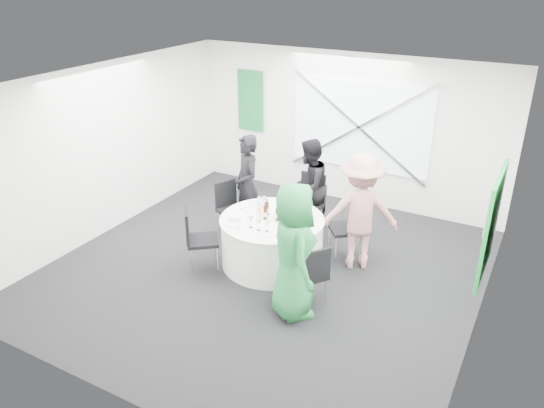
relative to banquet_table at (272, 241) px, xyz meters
The scene contains 48 objects.
floor 0.43m from the banquet_table, 90.00° to the right, with size 6.00×6.00×0.00m, color black.
ceiling 2.43m from the banquet_table, 90.00° to the right, with size 6.00×6.00×0.00m, color silver.
wall_back 2.98m from the banquet_table, 90.00° to the left, with size 6.00×6.00×0.00m, color white.
wall_front 3.36m from the banquet_table, 90.00° to the right, with size 6.00×6.00×0.00m, color white.
wall_left 3.17m from the banquet_table, behind, with size 6.00×6.00×0.00m, color white.
wall_right 3.17m from the banquet_table, ahead, with size 6.00×6.00×0.00m, color white.
window_panel 2.99m from the banquet_table, 83.80° to the left, with size 2.60×0.03×1.60m, color white.
window_brace_a 2.96m from the banquet_table, 83.71° to the left, with size 0.05×0.05×3.16m, color silver.
window_brace_b 2.96m from the banquet_table, 83.71° to the left, with size 0.05×0.05×3.16m, color silver.
green_banner 3.65m from the banquet_table, 126.03° to the left, with size 0.55×0.04×1.20m, color #146632.
green_sign 3.08m from the banquet_table, ahead, with size 0.05×1.20×1.40m, color #17802F.
banquet_table is the anchor object (origin of this frame).
chair_back 1.26m from the banquet_table, 88.31° to the left, with size 0.48×0.49×1.02m.
chair_back_left 1.22m from the banquet_table, 154.43° to the left, with size 0.57×0.56×0.93m.
chair_back_right 1.25m from the banquet_table, 38.32° to the left, with size 0.65×0.65×1.02m.
chair_front_right 1.23m from the banquet_table, 35.67° to the right, with size 0.58×0.58×0.91m.
chair_front_left 1.14m from the banquet_table, 142.20° to the right, with size 0.63×0.63×0.99m.
person_man_back_left 1.23m from the banquet_table, 140.17° to the left, with size 0.62×0.41×1.71m, color black.
person_man_back 1.34m from the banquet_table, 89.70° to the left, with size 0.79×0.43×1.62m, color black.
person_woman_pink 1.38m from the banquet_table, 26.71° to the left, with size 1.15×0.54×1.78m, color tan.
person_woman_green 1.37m from the banquet_table, 48.77° to the right, with size 0.89×0.58×1.82m, color #23813D.
plate_back 0.64m from the banquet_table, 82.07° to the left, with size 0.28×0.28×0.01m.
plate_back_left 0.67m from the banquet_table, 144.39° to the left, with size 0.27×0.27×0.01m.
plate_back_right 0.66m from the banquet_table, 25.61° to the left, with size 0.28×0.28×0.04m.
plate_front_right 0.67m from the banquet_table, 32.29° to the right, with size 0.25×0.25×0.04m.
plate_front_left 0.70m from the banquet_table, 133.48° to the right, with size 0.26×0.26×0.01m.
napkin 0.69m from the banquet_table, 145.39° to the right, with size 0.18×0.12×0.05m, color white.
beer_bottle_a 0.50m from the banquet_table, 147.03° to the left, with size 0.06×0.06×0.26m.
beer_bottle_b 0.50m from the banquet_table, 64.08° to the left, with size 0.06×0.06×0.24m.
beer_bottle_c 0.49m from the banquet_table, ahead, with size 0.06×0.06×0.26m.
beer_bottle_d 0.49m from the banquet_table, 142.81° to the right, with size 0.06×0.06×0.27m.
green_water_bottle 0.54m from the banquet_table, 25.47° to the left, with size 0.08×0.08×0.33m.
clear_water_bottle 0.55m from the banquet_table, behind, with size 0.08×0.08×0.30m.
wine_glass_a 0.64m from the banquet_table, 71.10° to the right, with size 0.07×0.07×0.17m.
wine_glass_b 0.64m from the banquet_table, 64.05° to the left, with size 0.07×0.07×0.17m.
wine_glass_c 0.65m from the banquet_table, 88.57° to the right, with size 0.07×0.07×0.17m.
wine_glass_d 0.65m from the banquet_table, 108.34° to the right, with size 0.07×0.07×0.17m.
wine_glass_e 0.63m from the banquet_table, 12.81° to the right, with size 0.07×0.07×0.17m.
wine_glass_f 0.66m from the banquet_table, 135.68° to the left, with size 0.07×0.07×0.17m.
wine_glass_g 0.62m from the banquet_table, 27.79° to the right, with size 0.07×0.07×0.17m.
fork_a 0.69m from the banquet_table, 136.29° to the left, with size 0.01×0.15×0.01m, color silver.
knife_a 0.69m from the banquet_table, 169.65° to the left, with size 0.01×0.15×0.01m, color silver.
fork_b 0.69m from the banquet_table, 16.55° to the left, with size 0.01×0.15×0.01m, color silver.
knife_b 0.69m from the banquet_table, 50.11° to the left, with size 0.01×0.15×0.01m, color silver.
fork_c 0.69m from the banquet_table, 59.27° to the right, with size 0.01×0.15×0.01m, color silver.
knife_c 0.69m from the banquet_table, 28.57° to the right, with size 0.01×0.15×0.01m, color silver.
fork_d 0.69m from the banquet_table, 159.98° to the right, with size 0.01×0.15×0.01m, color silver.
knife_d 0.69m from the banquet_table, 118.89° to the right, with size 0.01×0.15×0.01m, color silver.
Camera 1 is at (3.38, -5.95, 4.23)m, focal length 35.00 mm.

